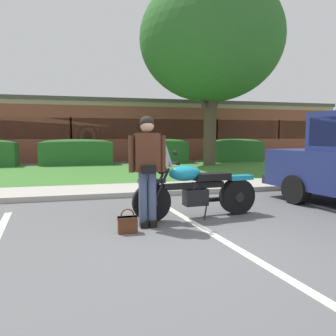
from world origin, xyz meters
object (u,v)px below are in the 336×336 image
at_px(motorcycle, 201,189).
at_px(hedge_center_left, 77,152).
at_px(rider_person, 147,163).
at_px(brick_building, 137,131).
at_px(hedge_center_right, 161,151).
at_px(hedge_right, 236,150).
at_px(handbag, 128,223).
at_px(shade_tree, 211,41).

height_order(motorcycle, hedge_center_left, motorcycle).
bearing_deg(rider_person, brick_building, 81.98).
distance_m(hedge_center_left, brick_building, 7.39).
bearing_deg(motorcycle, rider_person, -162.26).
xyz_separation_m(motorcycle, brick_building, (1.38, 16.46, 1.22)).
relative_size(hedge_center_right, hedge_right, 0.93).
height_order(motorcycle, rider_person, rider_person).
distance_m(rider_person, hedge_center_left, 10.61).
xyz_separation_m(rider_person, handbag, (-0.35, -0.28, -0.85)).
bearing_deg(hedge_center_right, rider_person, -104.02).
height_order(hedge_right, brick_building, brick_building).
xyz_separation_m(rider_person, hedge_right, (6.64, 10.51, -0.34)).
distance_m(shade_tree, hedge_center_left, 7.88).
bearing_deg(hedge_center_left, motorcycle, -76.86).
xyz_separation_m(handbag, shade_tree, (4.88, 9.21, 5.45)).
height_order(handbag, hedge_right, hedge_right).
bearing_deg(shade_tree, rider_person, -116.93).
xyz_separation_m(rider_person, shade_tree, (4.54, 8.93, 4.60)).
bearing_deg(shade_tree, handbag, -117.94).
bearing_deg(hedge_right, hedge_center_right, 180.00).
bearing_deg(rider_person, shade_tree, 63.07).
relative_size(hedge_center_left, hedge_center_right, 1.26).
height_order(shade_tree, brick_building, shade_tree).
bearing_deg(motorcycle, hedge_right, 60.98).
relative_size(motorcycle, handbag, 6.23).
height_order(hedge_center_left, hedge_center_right, same).
height_order(motorcycle, shade_tree, shade_tree).
height_order(motorcycle, handbag, motorcycle).
bearing_deg(motorcycle, hedge_center_left, 103.14).
distance_m(shade_tree, hedge_right, 5.60).
relative_size(rider_person, brick_building, 0.07).
relative_size(rider_person, hedge_right, 0.62).
relative_size(rider_person, shade_tree, 0.21).
bearing_deg(shade_tree, motorcycle, -112.40).
bearing_deg(handbag, brick_building, 80.97).
xyz_separation_m(rider_person, hedge_center_left, (-1.39, 10.51, -0.34)).
xyz_separation_m(shade_tree, brick_building, (-2.17, 7.85, -3.88)).
distance_m(rider_person, brick_building, 16.96).
height_order(rider_person, hedge_right, rider_person).
bearing_deg(hedge_center_right, hedge_center_left, 180.00).
relative_size(motorcycle, hedge_right, 0.81).
distance_m(handbag, brick_building, 17.35).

